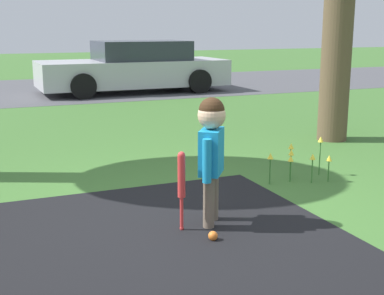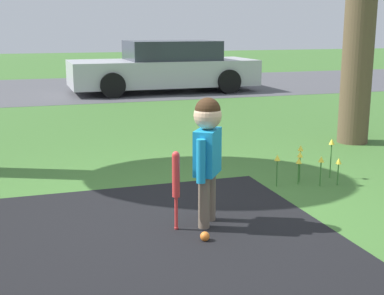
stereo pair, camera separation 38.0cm
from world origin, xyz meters
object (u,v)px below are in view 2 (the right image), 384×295
(child, at_px, (207,143))
(parked_car, at_px, (165,68))
(sports_ball, at_px, (205,236))
(baseball_bat, at_px, (176,179))

(child, relative_size, parked_car, 0.23)
(child, distance_m, parked_car, 9.24)
(child, distance_m, sports_ball, 0.73)
(baseball_bat, relative_size, parked_car, 0.14)
(sports_ball, relative_size, parked_car, 0.02)
(sports_ball, height_order, parked_car, parked_car)
(parked_car, bearing_deg, sports_ball, 76.64)
(child, relative_size, baseball_bat, 1.62)
(child, xyz_separation_m, parked_car, (2.07, 9.01, -0.09))
(child, bearing_deg, baseball_bat, 135.02)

